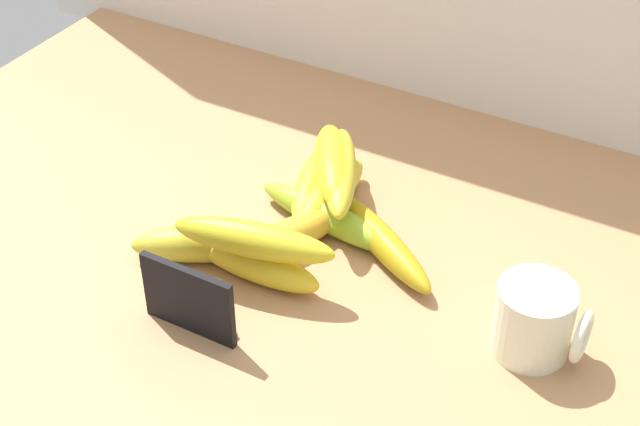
# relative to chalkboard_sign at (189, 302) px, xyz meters

# --- Properties ---
(counter_top) EXTENTS (1.10, 0.76, 0.03)m
(counter_top) POSITION_rel_chalkboard_sign_xyz_m (-0.03, 0.17, -0.05)
(counter_top) COLOR #AC7C51
(counter_top) RESTS_ON ground
(chalkboard_sign) EXTENTS (0.11, 0.02, 0.08)m
(chalkboard_sign) POSITION_rel_chalkboard_sign_xyz_m (0.00, 0.00, 0.00)
(chalkboard_sign) COLOR black
(chalkboard_sign) RESTS_ON counter_top
(coffee_mug) EXTENTS (0.10, 0.08, 0.08)m
(coffee_mug) POSITION_rel_chalkboard_sign_xyz_m (0.32, 0.15, 0.00)
(coffee_mug) COLOR #E7EACA
(coffee_mug) RESTS_ON counter_top
(banana_0) EXTENTS (0.04, 0.17, 0.04)m
(banana_0) POSITION_rel_chalkboard_sign_xyz_m (0.03, 0.25, -0.02)
(banana_0) COLOR gold
(banana_0) RESTS_ON counter_top
(banana_1) EXTENTS (0.16, 0.12, 0.04)m
(banana_1) POSITION_rel_chalkboard_sign_xyz_m (-0.05, 0.10, -0.02)
(banana_1) COLOR gold
(banana_1) RESTS_ON counter_top
(banana_2) EXTENTS (0.08, 0.17, 0.04)m
(banana_2) POSITION_rel_chalkboard_sign_xyz_m (-0.00, 0.27, -0.02)
(banana_2) COLOR gold
(banana_2) RESTS_ON counter_top
(banana_3) EXTENTS (0.19, 0.14, 0.04)m
(banana_3) POSITION_rel_chalkboard_sign_xyz_m (0.12, 0.21, -0.02)
(banana_3) COLOR #A68F15
(banana_3) RESTS_ON counter_top
(banana_4) EXTENTS (0.16, 0.04, 0.04)m
(banana_4) POSITION_rel_chalkboard_sign_xyz_m (0.02, 0.10, -0.02)
(banana_4) COLOR yellow
(banana_4) RESTS_ON counter_top
(banana_5) EXTENTS (0.11, 0.16, 0.04)m
(banana_5) POSITION_rel_chalkboard_sign_xyz_m (0.02, 0.16, -0.02)
(banana_5) COLOR gold
(banana_5) RESTS_ON counter_top
(banana_6) EXTENTS (0.21, 0.07, 0.04)m
(banana_6) POSITION_rel_chalkboard_sign_xyz_m (0.05, 0.22, -0.02)
(banana_6) COLOR #8EB22A
(banana_6) RESTS_ON counter_top
(banana_7) EXTENTS (0.12, 0.16, 0.04)m
(banana_7) POSITION_rel_chalkboard_sign_xyz_m (0.03, 0.26, 0.02)
(banana_7) COLOR yellow
(banana_7) RESTS_ON banana_0
(banana_8) EXTENTS (0.19, 0.08, 0.04)m
(banana_8) POSITION_rel_chalkboard_sign_xyz_m (0.02, 0.10, 0.02)
(banana_8) COLOR gold
(banana_8) RESTS_ON banana_4
(banana_9) EXTENTS (0.11, 0.18, 0.04)m
(banana_9) POSITION_rel_chalkboard_sign_xyz_m (0.04, 0.25, 0.02)
(banana_9) COLOR gold
(banana_9) RESTS_ON banana_0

